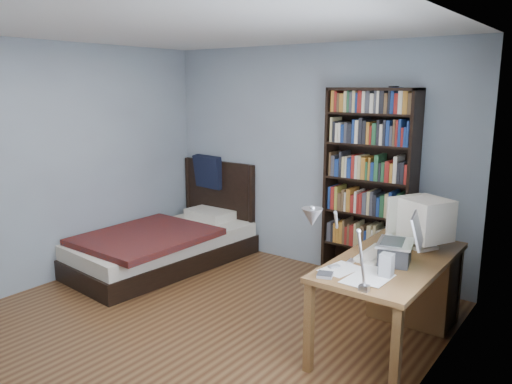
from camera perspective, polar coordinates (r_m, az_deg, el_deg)
room at (r=4.02m, az=-8.93°, el=0.44°), size 4.20×4.24×2.50m
desk at (r=4.56m, az=17.08°, el=-9.58°), size 0.75×1.53×0.73m
crt_monitor at (r=4.34m, az=18.54°, el=-3.01°), size 0.51×0.46×0.43m
laptop at (r=3.93m, az=15.85°, el=-6.34°), size 0.40×0.38×0.41m
desk_lamp at (r=2.98m, az=7.47°, el=-3.85°), size 0.24×0.54×0.64m
keyboard at (r=4.09m, az=13.43°, el=-6.95°), size 0.19×0.45×0.04m
speaker at (r=3.66m, az=14.71°, el=-8.13°), size 0.09×0.09×0.17m
soda_can at (r=4.32m, az=14.90°, el=-5.41°), size 0.06×0.06×0.11m
mouse at (r=4.30m, az=16.71°, el=-6.12°), size 0.07×0.12×0.04m
phone_silver at (r=3.91m, az=10.86°, el=-7.78°), size 0.06×0.10×0.02m
phone_grey at (r=3.78m, az=8.89°, el=-8.39°), size 0.08×0.10×0.02m
external_drive at (r=3.61m, az=7.89°, el=-9.38°), size 0.14×0.14×0.02m
bookshelf at (r=5.22m, az=12.82°, el=0.38°), size 0.92×0.30×2.03m
bed at (r=5.97m, az=-10.06°, el=-5.66°), size 1.26×2.24×1.16m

